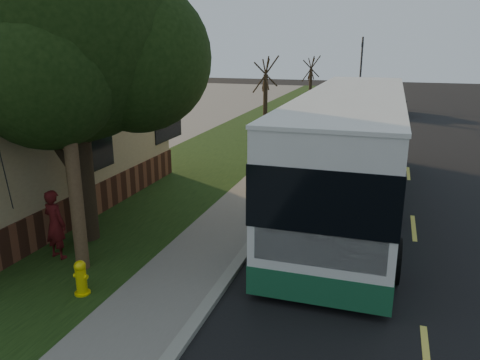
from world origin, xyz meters
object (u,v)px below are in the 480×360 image
object	(u,v)px
leafy_tree	(74,36)
bare_tree_far	(311,83)
transit_bus	(351,147)
dumpster	(85,148)
utility_pole	(62,62)
skateboarder	(55,224)
distant_car	(392,104)
fire_hydrant	(81,278)
bare_tree_near	(265,97)
traffic_signal	(361,66)

from	to	relation	value
leafy_tree	bare_tree_far	bearing A→B (deg)	87.55
leafy_tree	transit_bus	size ratio (longest dim) A/B	0.59
dumpster	utility_pole	bearing A→B (deg)	-55.10
bare_tree_far	skateboarder	world-z (taller)	bare_tree_far
leafy_tree	distant_car	size ratio (longest dim) A/B	1.72
utility_pole	dumpster	world-z (taller)	utility_pole
bare_tree_far	distant_car	distance (m)	6.48
distant_car	fire_hydrant	bearing A→B (deg)	-106.12
bare_tree_far	dumpster	bearing A→B (deg)	-107.14
fire_hydrant	dumpster	world-z (taller)	dumpster
dumpster	skateboarder	bearing A→B (deg)	-58.38
skateboarder	bare_tree_near	bearing A→B (deg)	-80.70
bare_tree_near	transit_bus	bearing A→B (deg)	-62.37
traffic_signal	distant_car	distance (m)	6.43
fire_hydrant	bare_tree_near	world-z (taller)	bare_tree_near
traffic_signal	utility_pole	bearing A→B (deg)	-96.58
dumpster	traffic_signal	bearing A→B (deg)	68.14
distant_car	leafy_tree	bearing A→B (deg)	-110.49
bare_tree_near	dumpster	xyz separation A→B (m)	(-5.80, -8.42, -1.51)
leafy_tree	skateboarder	xyz separation A→B (m)	(-0.02, -1.36, -4.26)
traffic_signal	skateboarder	size ratio (longest dim) A/B	3.27
fire_hydrant	utility_pole	size ratio (longest dim) A/B	0.08
fire_hydrant	distant_car	bearing A→B (deg)	78.52
bare_tree_far	transit_bus	xyz separation A→B (m)	(5.04, -22.58, -0.09)
bare_tree_far	dumpster	size ratio (longest dim) A/B	2.53
leafy_tree	utility_pole	bearing A→B (deg)	-62.40
traffic_signal	dumpster	distance (m)	26.43
traffic_signal	distant_car	bearing A→B (deg)	-62.80
utility_pole	transit_bus	world-z (taller)	utility_pole
skateboarder	dumpster	distance (m)	9.75
transit_bus	skateboarder	distance (m)	8.80
fire_hydrant	distant_car	xyz separation A→B (m)	(5.83, 28.69, 0.34)
leafy_tree	traffic_signal	bearing A→B (deg)	81.53
utility_pole	bare_tree_near	distance (m)	17.19
transit_bus	dumpster	bearing A→B (deg)	169.19
fire_hydrant	transit_bus	bearing A→B (deg)	57.97
skateboarder	dumpster	xyz separation A→B (m)	(-5.11, 8.30, -0.27)
fire_hydrant	skateboarder	xyz separation A→B (m)	(-1.59, 1.29, 0.48)
leafy_tree	skateboarder	world-z (taller)	leafy_tree
dumpster	leafy_tree	bearing A→B (deg)	-53.52
utility_pole	skateboarder	world-z (taller)	utility_pole
dumpster	bare_tree_far	bearing A→B (deg)	72.86
transit_bus	traffic_signal	bearing A→B (deg)	93.32
bare_tree_near	dumpster	bearing A→B (deg)	-124.56
transit_bus	skateboarder	xyz separation A→B (m)	(-6.23, -6.13, -1.00)
fire_hydrant	skateboarder	distance (m)	2.10
utility_pole	dumpster	size ratio (longest dim) A/B	5.69
transit_bus	dumpster	xyz separation A→B (m)	(-11.34, 2.17, -1.27)
skateboarder	fire_hydrant	bearing A→B (deg)	152.67
leafy_tree	transit_bus	world-z (taller)	leafy_tree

